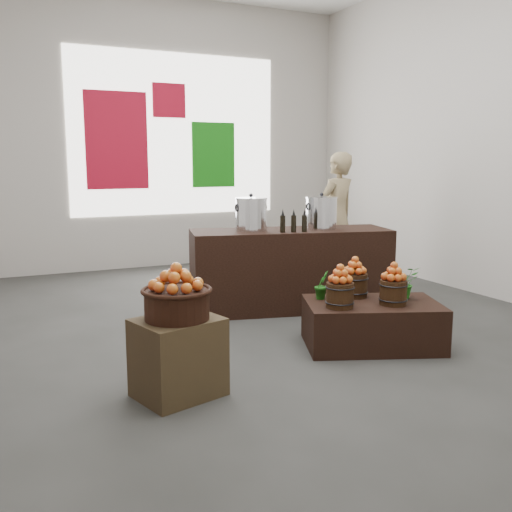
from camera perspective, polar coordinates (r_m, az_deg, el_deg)
name	(u,v)px	position (r m, az deg, el deg)	size (l,w,h in m)	color
ground	(255,322)	(5.78, -0.07, -6.66)	(7.00, 7.00, 0.00)	#373734
back_wall	(156,134)	(8.86, -9.94, 11.89)	(6.00, 0.04, 4.00)	#AFA9A2
back_opening	(176,135)	(8.92, -8.01, 11.92)	(3.20, 0.02, 2.40)	white
deco_red_left	(117,141)	(8.68, -13.76, 11.15)	(0.90, 0.04, 1.40)	#AB0D24
deco_green_right	(213,155)	(9.10, -4.28, 10.05)	(0.70, 0.04, 1.00)	#157612
deco_red_upper	(169,100)	(8.92, -8.70, 15.13)	(0.50, 0.04, 0.50)	#AB0D24
crate	(178,357)	(4.01, -7.79, -10.02)	(0.55, 0.45, 0.55)	#493B22
wicker_basket	(177,305)	(3.90, -7.91, -4.84)	(0.44, 0.44, 0.20)	black
apples_in_basket	(176,277)	(3.86, -7.98, -2.08)	(0.34, 0.34, 0.18)	#A60512
display_table	(372,324)	(5.12, 11.52, -6.70)	(1.14, 0.70, 0.40)	black
apple_bucket_front_left	(340,295)	(4.81, 8.38, -3.89)	(0.23, 0.23, 0.21)	#34200E
apples_in_bucket_front_left	(340,274)	(4.78, 8.43, -1.76)	(0.17, 0.17, 0.15)	#A60512
apple_bucket_front_right	(393,292)	(5.00, 13.56, -3.56)	(0.23, 0.23, 0.21)	#34200E
apples_in_bucket_front_right	(394,271)	(4.96, 13.64, -1.50)	(0.17, 0.17, 0.15)	#A60512
apple_bucket_rear	(354,285)	(5.21, 9.82, -2.90)	(0.23, 0.23, 0.21)	#34200E
apples_in_bucket_rear	(355,265)	(5.18, 9.88, -0.92)	(0.17, 0.17, 0.15)	#A60512
herb_garnish_right	(403,282)	(5.24, 14.52, -2.56)	(0.26, 0.23, 0.29)	#185C13
herb_garnish_left	(322,285)	(5.09, 6.59, -2.88)	(0.14, 0.11, 0.25)	#185C13
counter	(290,269)	(6.23, 3.46, -1.36)	(2.14, 0.68, 0.88)	black
stock_pot_left	(251,215)	(6.04, -0.50, 4.11)	(0.33, 0.33, 0.33)	silver
stock_pot_center	(321,214)	(6.24, 6.54, 4.22)	(0.33, 0.33, 0.33)	silver
oil_cruets	(296,220)	(5.94, 4.05, 3.57)	(0.23, 0.06, 0.24)	black
shopper	(336,217)	(7.77, 8.04, 3.90)	(0.63, 0.41, 1.73)	#8F7C57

